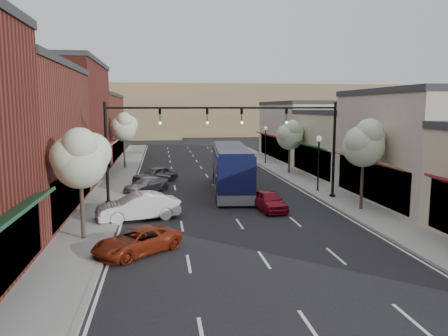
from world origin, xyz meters
name	(u,v)px	position (x,y,z in m)	size (l,w,h in m)	color
ground	(246,234)	(0.00, 0.00, 0.00)	(160.00, 160.00, 0.00)	black
sidewalk_left	(117,180)	(-8.40, 18.50, 0.07)	(2.80, 73.00, 0.15)	gray
sidewalk_right	(294,176)	(8.40, 18.50, 0.07)	(2.80, 73.00, 0.15)	gray
curb_left	(133,179)	(-7.00, 18.50, 0.07)	(0.25, 73.00, 0.17)	gray
curb_right	(280,176)	(7.00, 18.50, 0.07)	(0.25, 73.00, 0.17)	gray
bldg_left_midfar	(52,121)	(-14.24, 20.00, 5.40)	(10.14, 14.10, 10.90)	maroon
bldg_left_far	(83,127)	(-14.22, 36.00, 4.16)	(10.14, 18.10, 8.40)	maroon
bldg_right_midnear	(424,147)	(13.72, 6.00, 3.91)	(9.14, 12.10, 7.90)	#B7AC9D
bldg_right_midfar	(350,144)	(13.70, 18.00, 3.17)	(9.14, 12.10, 6.40)	#BCB396
bldg_right_far	(303,131)	(13.71, 32.00, 3.66)	(9.14, 16.10, 7.40)	#B7AC9D
hill_far	(178,110)	(0.00, 90.00, 6.00)	(120.00, 30.00, 12.00)	#7A6647
hill_near	(65,120)	(-25.00, 78.00, 4.00)	(50.00, 20.00, 8.00)	#7A6647
signal_mast_right	(303,136)	(5.62, 8.00, 4.62)	(8.22, 0.46, 7.00)	black
signal_mast_left	(142,137)	(-5.62, 8.00, 4.62)	(8.22, 0.46, 7.00)	black
tree_right_near	(365,142)	(8.35, 3.94, 4.45)	(2.85, 2.65, 5.95)	#47382B
tree_right_far	(290,134)	(8.35, 19.94, 3.99)	(2.85, 2.65, 5.43)	#47382B
tree_left_near	(81,157)	(-8.25, -0.06, 4.22)	(2.85, 2.65, 5.69)	#47382B
tree_left_far	(124,127)	(-8.25, 25.94, 4.60)	(2.85, 2.65, 6.13)	#47382B
lamp_post_near	(319,154)	(7.80, 10.50, 3.01)	(0.44, 0.44, 4.44)	black
lamp_post_far	(266,139)	(7.80, 28.00, 3.01)	(0.44, 0.44, 4.44)	black
coach_bus	(231,168)	(1.04, 11.59, 1.89)	(3.67, 12.03, 3.62)	#0E1239
red_hatchback	(269,201)	(2.46, 5.00, 0.65)	(1.54, 3.83, 1.30)	maroon
parked_car_a	(137,241)	(-5.55, -2.37, 0.58)	(1.93, 4.20, 1.17)	maroon
parked_car_b	(138,207)	(-5.78, 3.79, 0.80)	(1.69, 4.84, 1.59)	silver
parked_car_c	(146,185)	(-5.56, 12.34, 0.59)	(1.66, 4.07, 1.18)	#95969A
parked_car_d	(155,175)	(-4.94, 16.84, 0.72)	(1.70, 4.21, 1.44)	#55585C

